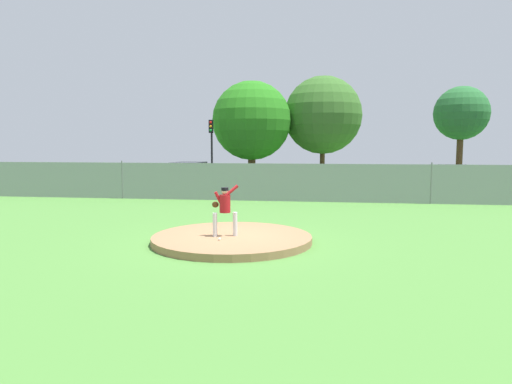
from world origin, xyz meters
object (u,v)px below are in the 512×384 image
(parked_car_red, at_px, (456,180))
(parked_car_teal, at_px, (129,177))
(traffic_cone_orange, at_px, (275,191))
(traffic_light_near, at_px, (211,141))
(parked_car_champagne, at_px, (352,180))
(pitcher_youth, at_px, (225,206))
(baseball, at_px, (219,239))
(parked_car_slate, at_px, (189,177))

(parked_car_red, bearing_deg, parked_car_teal, -178.88)
(parked_car_teal, xyz_separation_m, parked_car_red, (19.98, 0.39, 0.02))
(traffic_cone_orange, relative_size, traffic_light_near, 0.12)
(parked_car_champagne, height_order, parked_car_teal, parked_car_teal)
(parked_car_teal, bearing_deg, pitcher_youth, -57.55)
(parked_car_teal, distance_m, traffic_light_near, 6.30)
(baseball, bearing_deg, traffic_cone_orange, 88.95)
(pitcher_youth, distance_m, traffic_cone_orange, 12.85)
(pitcher_youth, distance_m, parked_car_slate, 15.62)
(parked_car_champagne, relative_size, parked_car_teal, 1.04)
(baseball, bearing_deg, parked_car_teal, 121.34)
(parked_car_teal, height_order, parked_car_slate, parked_car_slate)
(baseball, relative_size, parked_car_champagne, 0.02)
(parked_car_slate, bearing_deg, parked_car_teal, 179.75)
(parked_car_champagne, distance_m, parked_car_slate, 10.07)
(baseball, bearing_deg, traffic_light_near, 104.19)
(baseball, distance_m, parked_car_slate, 16.19)
(parked_car_champagne, xyz_separation_m, traffic_light_near, (-9.49, 3.39, 2.37))
(parked_car_red, relative_size, traffic_cone_orange, 7.96)
(parked_car_teal, relative_size, traffic_cone_orange, 8.28)
(baseball, distance_m, parked_car_teal, 17.89)
(baseball, xyz_separation_m, parked_car_slate, (-5.38, 15.26, 0.60))
(pitcher_youth, bearing_deg, baseball, -92.53)
(parked_car_champagne, bearing_deg, traffic_cone_orange, -153.83)
(baseball, relative_size, parked_car_teal, 0.02)
(baseball, height_order, parked_car_red, parked_car_red)
(parked_car_red, bearing_deg, parked_car_champagne, -179.50)
(pitcher_youth, xyz_separation_m, parked_car_teal, (-9.33, 14.67, -0.30))
(pitcher_youth, bearing_deg, parked_car_slate, 110.25)
(baseball, height_order, traffic_light_near, traffic_light_near)
(parked_car_teal, bearing_deg, parked_car_champagne, 1.38)
(parked_car_champagne, distance_m, parked_car_teal, 13.99)
(parked_car_slate, relative_size, traffic_light_near, 0.97)
(baseball, bearing_deg, pitcher_youth, 87.47)
(pitcher_youth, height_order, traffic_light_near, traffic_light_near)
(parked_car_champagne, bearing_deg, pitcher_youth, -107.24)
(parked_car_teal, distance_m, traffic_cone_orange, 9.74)
(parked_car_red, height_order, traffic_cone_orange, parked_car_red)
(pitcher_youth, height_order, parked_car_slate, parked_car_slate)
(parked_car_slate, distance_m, traffic_cone_orange, 5.94)
(traffic_cone_orange, bearing_deg, parked_car_slate, 162.00)
(traffic_light_near, bearing_deg, traffic_cone_orange, -47.80)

